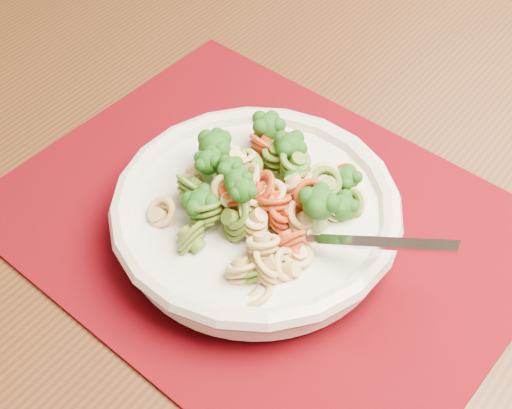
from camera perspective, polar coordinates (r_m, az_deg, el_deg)
The scene contains 5 objects.
dining_table at distance 0.82m, azimuth 1.76°, elevation 2.01°, with size 1.59×1.12×0.74m.
placemat at distance 0.65m, azimuth 0.61°, elevation -1.50°, with size 0.46×0.36×0.00m, color #57030D.
pasta_bowl at distance 0.62m, azimuth 0.00°, elevation -0.67°, with size 0.25×0.25×0.05m.
pasta_broccoli_heap at distance 0.60m, azimuth 0.00°, elevation 0.38°, with size 0.21×0.21×0.06m, color tan, non-canonical shape.
fork at distance 0.58m, azimuth 2.81°, elevation -2.72°, with size 0.19×0.02×0.01m, color silver, non-canonical shape.
Camera 1 is at (-0.12, -0.87, 1.23)m, focal length 50.00 mm.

